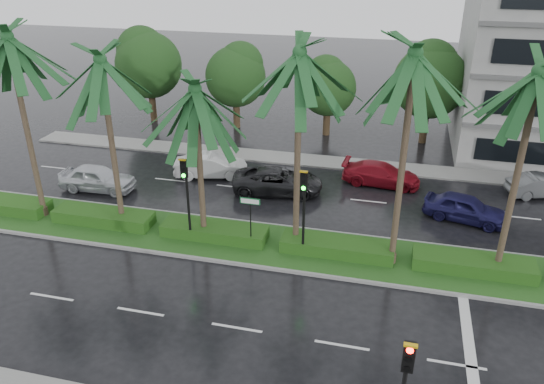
% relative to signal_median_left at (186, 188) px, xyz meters
% --- Properties ---
extents(ground, '(120.00, 120.00, 0.00)m').
position_rel_signal_median_left_xyz_m(ground, '(4.00, -0.30, -3.00)').
color(ground, black).
rests_on(ground, ground).
extents(far_sidewalk, '(40.00, 2.00, 0.12)m').
position_rel_signal_median_left_xyz_m(far_sidewalk, '(4.00, 11.70, -2.94)').
color(far_sidewalk, slate).
rests_on(far_sidewalk, ground).
extents(median, '(36.00, 4.00, 0.15)m').
position_rel_signal_median_left_xyz_m(median, '(4.00, 0.70, -2.92)').
color(median, gray).
rests_on(median, ground).
extents(hedge, '(35.20, 1.40, 0.60)m').
position_rel_signal_median_left_xyz_m(hedge, '(4.00, 0.70, -2.55)').
color(hedge, '#214714').
rests_on(hedge, median).
extents(lane_markings, '(34.00, 13.06, 0.01)m').
position_rel_signal_median_left_xyz_m(lane_markings, '(7.04, -0.73, -2.99)').
color(lane_markings, silver).
rests_on(lane_markings, ground).
extents(palm_row, '(26.30, 4.20, 10.14)m').
position_rel_signal_median_left_xyz_m(palm_row, '(2.75, 0.72, 5.17)').
color(palm_row, '#3E3124').
rests_on(palm_row, median).
extents(signal_median_left, '(0.34, 0.42, 4.36)m').
position_rel_signal_median_left_xyz_m(signal_median_left, '(0.00, 0.00, 0.00)').
color(signal_median_left, black).
rests_on(signal_median_left, median).
extents(signal_median_right, '(0.34, 0.42, 4.36)m').
position_rel_signal_median_left_xyz_m(signal_median_right, '(5.50, 0.00, 0.00)').
color(signal_median_right, black).
rests_on(signal_median_right, median).
extents(street_sign, '(0.95, 0.09, 2.60)m').
position_rel_signal_median_left_xyz_m(street_sign, '(3.00, 0.18, -0.87)').
color(street_sign, black).
rests_on(street_sign, median).
extents(bg_trees, '(33.00, 5.10, 7.37)m').
position_rel_signal_median_left_xyz_m(bg_trees, '(4.07, 17.29, 1.48)').
color(bg_trees, '#342A17').
rests_on(bg_trees, ground).
extents(car_silver, '(1.93, 4.47, 1.50)m').
position_rel_signal_median_left_xyz_m(car_silver, '(-7.50, 4.42, -2.25)').
color(car_silver, silver).
rests_on(car_silver, ground).
extents(car_white, '(2.56, 4.64, 1.45)m').
position_rel_signal_median_left_xyz_m(car_white, '(-1.74, 7.80, -2.27)').
color(car_white, '#BBBBBB').
rests_on(car_white, ground).
extents(car_darkgrey, '(3.19, 5.48, 1.43)m').
position_rel_signal_median_left_xyz_m(car_darkgrey, '(2.76, 6.64, -2.28)').
color(car_darkgrey, black).
rests_on(car_darkgrey, ground).
extents(car_red, '(2.22, 4.71, 1.33)m').
position_rel_signal_median_left_xyz_m(car_red, '(8.50, 9.19, -2.33)').
color(car_red, maroon).
rests_on(car_red, ground).
extents(car_blue, '(2.66, 4.44, 1.42)m').
position_rel_signal_median_left_xyz_m(car_blue, '(13.00, 5.70, -2.29)').
color(car_blue, '#1B194C').
rests_on(car_blue, ground).
extents(car_grey, '(2.52, 4.11, 1.28)m').
position_rel_signal_median_left_xyz_m(car_grey, '(17.50, 9.78, -2.36)').
color(car_grey, '#4F5154').
rests_on(car_grey, ground).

